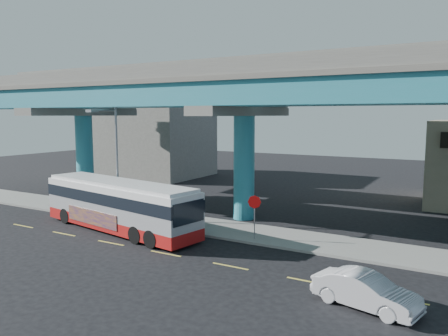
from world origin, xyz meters
The scene contains 10 objects.
ground centered at (0.00, 0.00, 0.00)m, with size 120.00×120.00×0.00m, color black.
sidewalk centered at (0.00, 5.50, 0.07)m, with size 70.00×4.00×0.15m, color gray.
lane_markings centered at (0.00, -0.30, 0.01)m, with size 58.00×0.12×0.01m.
viaduct centered at (0.00, 9.11, 9.14)m, with size 52.00×12.40×11.70m.
building_concrete centered at (-20.00, 24.00, 4.50)m, with size 12.00×10.00×9.00m, color gray.
transit_bus centered at (-5.51, 2.06, 1.78)m, with size 12.89×4.87×3.24m.
sedan centered at (10.82, -1.81, 0.68)m, with size 4.36×2.42×1.36m, color silver.
parked_car centered at (-11.23, 5.60, 0.83)m, with size 4.30×2.75×1.36m, color #2C2C31.
street_lamp centered at (-7.40, 3.44, 5.23)m, with size 0.50×2.55×7.84m.
stop_sign centered at (3.16, 4.18, 2.05)m, with size 0.77×0.24×2.63m.
Camera 1 is at (14.04, -18.62, 7.46)m, focal length 35.00 mm.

